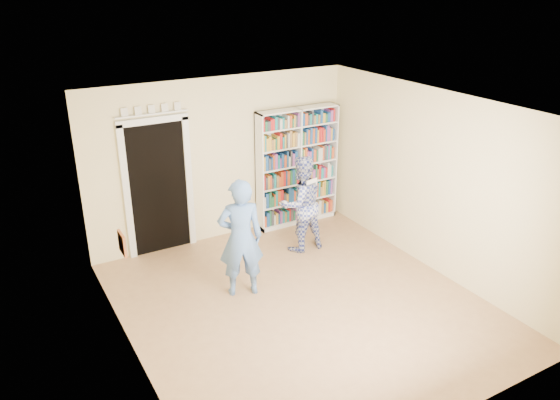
# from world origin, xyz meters

# --- Properties ---
(floor) EXTENTS (5.00, 5.00, 0.00)m
(floor) POSITION_xyz_m (0.00, 0.00, 0.00)
(floor) COLOR #A0734D
(floor) RESTS_ON ground
(ceiling) EXTENTS (5.00, 5.00, 0.00)m
(ceiling) POSITION_xyz_m (0.00, 0.00, 2.70)
(ceiling) COLOR white
(ceiling) RESTS_ON wall_back
(wall_back) EXTENTS (4.50, 0.00, 4.50)m
(wall_back) POSITION_xyz_m (0.00, 2.50, 1.35)
(wall_back) COLOR beige
(wall_back) RESTS_ON floor
(wall_left) EXTENTS (0.00, 5.00, 5.00)m
(wall_left) POSITION_xyz_m (-2.25, 0.00, 1.35)
(wall_left) COLOR beige
(wall_left) RESTS_ON floor
(wall_right) EXTENTS (0.00, 5.00, 5.00)m
(wall_right) POSITION_xyz_m (2.25, 0.00, 1.35)
(wall_right) COLOR beige
(wall_right) RESTS_ON floor
(bookshelf) EXTENTS (1.51, 0.28, 2.08)m
(bookshelf) POSITION_xyz_m (1.35, 2.34, 1.05)
(bookshelf) COLOR white
(bookshelf) RESTS_ON floor
(doorway) EXTENTS (1.10, 0.08, 2.43)m
(doorway) POSITION_xyz_m (-1.10, 2.48, 1.18)
(doorway) COLOR black
(doorway) RESTS_ON floor
(wall_art) EXTENTS (0.03, 0.25, 0.25)m
(wall_art) POSITION_xyz_m (-2.23, 0.20, 1.40)
(wall_art) COLOR brown
(wall_art) RESTS_ON wall_left
(man_blue) EXTENTS (0.71, 0.57, 1.70)m
(man_blue) POSITION_xyz_m (-0.56, 0.67, 0.85)
(man_blue) COLOR #547BBB
(man_blue) RESTS_ON floor
(man_plaid) EXTENTS (0.77, 0.60, 1.58)m
(man_plaid) POSITION_xyz_m (0.85, 1.41, 0.79)
(man_plaid) COLOR #313E98
(man_plaid) RESTS_ON floor
(paper_sheet) EXTENTS (0.22, 0.06, 0.32)m
(paper_sheet) POSITION_xyz_m (0.93, 1.22, 1.08)
(paper_sheet) COLOR white
(paper_sheet) RESTS_ON man_plaid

